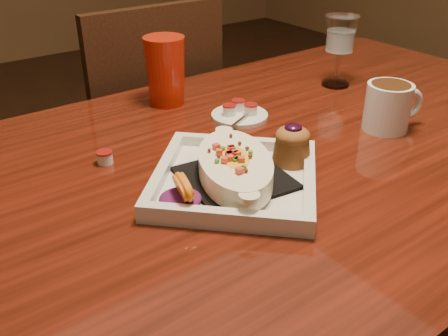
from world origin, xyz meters
TOP-DOWN VIEW (x-y plane):
  - table at (0.00, 0.00)m, footprint 1.50×0.90m
  - chair_far at (-0.00, 0.63)m, footprint 0.42×0.42m
  - plate at (-0.18, -0.07)m, footprint 0.37×0.37m
  - coffee_mug at (0.20, -0.07)m, footprint 0.13×0.09m
  - goblet at (0.32, 0.17)m, footprint 0.08×0.08m
  - saucer at (-0.00, 0.16)m, footprint 0.12×0.12m
  - creamer_loose at (-0.33, 0.14)m, footprint 0.03×0.03m
  - red_tumbler at (-0.09, 0.32)m, footprint 0.09×0.09m

SIDE VIEW (x-z plane):
  - chair_far at x=0.00m, z-range 0.04..0.97m
  - table at x=0.00m, z-range 0.28..1.03m
  - saucer at x=0.00m, z-range 0.72..0.80m
  - creamer_loose at x=-0.33m, z-range 0.75..0.77m
  - plate at x=-0.18m, z-range 0.74..0.82m
  - coffee_mug at x=0.20m, z-range 0.75..0.85m
  - red_tumbler at x=-0.09m, z-range 0.75..0.90m
  - goblet at x=0.32m, z-range 0.78..0.95m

